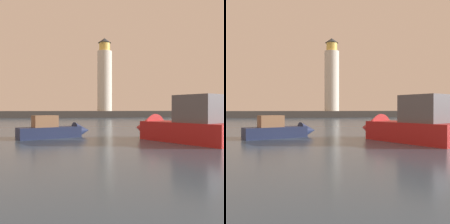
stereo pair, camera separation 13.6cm
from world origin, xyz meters
The scene contains 5 objects.
ground_plane centered at (0.00, 33.82, 0.00)m, with size 220.00×220.00×0.00m, color #384C60.
breakwater centered at (0.00, 67.63, 0.85)m, with size 72.77×4.44×1.70m, color #423F3D.
lighthouse centered at (6.75, 67.63, 10.69)m, with size 3.78×3.78×18.99m.
motorboat_0 centered at (3.14, 15.26, 1.01)m, with size 5.60×8.07×3.44m.
motorboat_1 centered at (-4.84, 18.97, 0.57)m, with size 5.73×3.36×1.91m.
Camera 2 is at (-4.46, -1.91, 2.14)m, focal length 43.28 mm.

